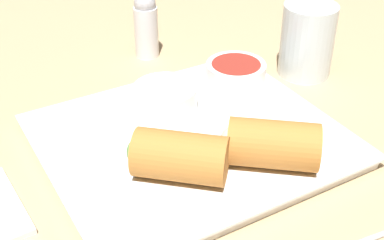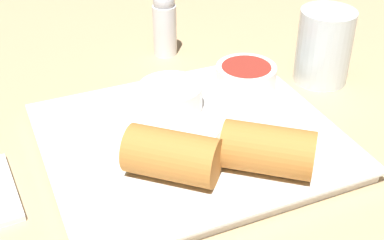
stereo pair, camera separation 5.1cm
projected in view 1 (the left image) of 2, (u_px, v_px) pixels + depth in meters
The scene contains 8 objects.
table_surface at pixel (196, 159), 55.72cm from camera, with size 180.00×140.00×2.00cm.
serving_plate at pixel (192, 141), 55.50cm from camera, with size 29.54×25.73×1.50cm.
roll_front_left at pixel (176, 156), 48.33cm from camera, with size 9.39×9.05×4.61cm.
roll_front_right at pixel (268, 144), 49.87cm from camera, with size 9.49×8.87×4.61cm.
dipping_bowl_near at pixel (169, 96), 58.49cm from camera, with size 7.03×7.03×2.89cm.
dipping_bowl_far at pixel (236, 74), 62.77cm from camera, with size 7.03×7.03×2.89cm.
drinking_glass at pixel (307, 40), 66.87cm from camera, with size 6.70×6.70×9.22cm.
salt_shaker at pixel (146, 25), 71.10cm from camera, with size 3.19×3.19×8.96cm.
Camera 1 is at (-22.43, -38.06, 35.21)cm, focal length 50.00 mm.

